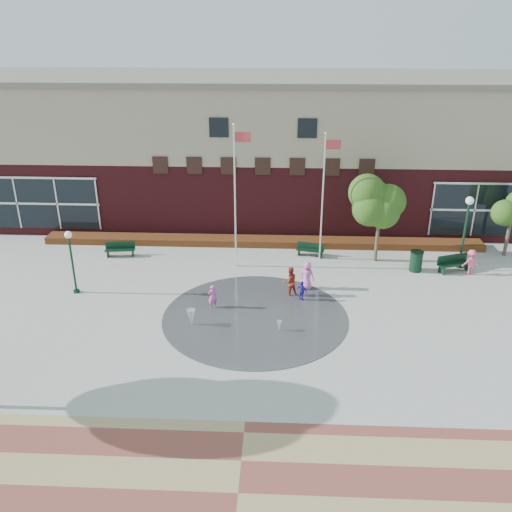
{
  "coord_description": "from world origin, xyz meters",
  "views": [
    {
      "loc": [
        1.04,
        -18.39,
        12.43
      ],
      "look_at": [
        0.0,
        4.0,
        2.6
      ],
      "focal_mm": 38.0,
      "sensor_mm": 36.0,
      "label": 1
    }
  ],
  "objects_px": {
    "child_splash": "(213,297)",
    "trash_can": "(416,261)",
    "flagpole_left": "(236,190)",
    "bench_left": "(120,252)",
    "flagpole_right": "(324,191)"
  },
  "relations": [
    {
      "from": "child_splash",
      "to": "bench_left",
      "type": "bearing_deg",
      "value": -66.05
    },
    {
      "from": "flagpole_left",
      "to": "child_splash",
      "type": "bearing_deg",
      "value": -94.87
    },
    {
      "from": "flagpole_right",
      "to": "child_splash",
      "type": "xyz_separation_m",
      "value": [
        -5.38,
        -5.9,
        -3.39
      ]
    },
    {
      "from": "trash_can",
      "to": "child_splash",
      "type": "xyz_separation_m",
      "value": [
        -10.38,
        -4.54,
        0.01
      ]
    },
    {
      "from": "child_splash",
      "to": "trash_can",
      "type": "bearing_deg",
      "value": -178.6
    },
    {
      "from": "trash_can",
      "to": "child_splash",
      "type": "distance_m",
      "value": 11.33
    },
    {
      "from": "flagpole_left",
      "to": "bench_left",
      "type": "bearing_deg",
      "value": 175.57
    },
    {
      "from": "flagpole_right",
      "to": "bench_left",
      "type": "height_order",
      "value": "flagpole_right"
    },
    {
      "from": "bench_left",
      "to": "child_splash",
      "type": "distance_m",
      "value": 8.3
    },
    {
      "from": "flagpole_left",
      "to": "bench_left",
      "type": "relative_size",
      "value": 4.51
    },
    {
      "from": "child_splash",
      "to": "flagpole_right",
      "type": "bearing_deg",
      "value": -154.59
    },
    {
      "from": "flagpole_left",
      "to": "bench_left",
      "type": "distance_m",
      "value": 7.92
    },
    {
      "from": "flagpole_left",
      "to": "child_splash",
      "type": "distance_m",
      "value": 6.05
    },
    {
      "from": "flagpole_right",
      "to": "bench_left",
      "type": "xyz_separation_m",
      "value": [
        -11.36,
        -0.16,
        -3.71
      ]
    },
    {
      "from": "bench_left",
      "to": "trash_can",
      "type": "relative_size",
      "value": 1.49
    }
  ]
}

